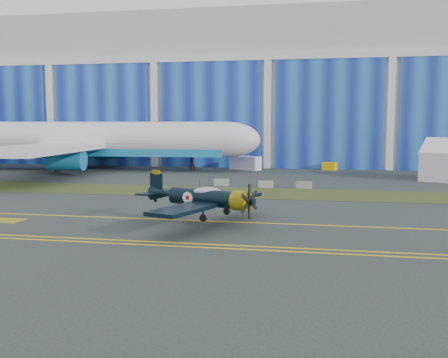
% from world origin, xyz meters
% --- Properties ---
extents(ground, '(260.00, 260.00, 0.00)m').
position_xyz_m(ground, '(0.00, 0.00, 0.00)').
color(ground, '#313737').
rests_on(ground, ground).
extents(grass_median, '(260.00, 10.00, 0.02)m').
position_xyz_m(grass_median, '(0.00, 14.00, 0.02)').
color(grass_median, '#475128').
rests_on(grass_median, ground).
extents(hangar, '(220.00, 45.70, 30.00)m').
position_xyz_m(hangar, '(0.00, 71.79, 14.96)').
color(hangar, silver).
rests_on(hangar, ground).
extents(taxiway_centreline, '(200.00, 0.20, 0.02)m').
position_xyz_m(taxiway_centreline, '(0.00, -5.00, 0.01)').
color(taxiway_centreline, yellow).
rests_on(taxiway_centreline, ground).
extents(edge_line_near, '(80.00, 0.20, 0.02)m').
position_xyz_m(edge_line_near, '(0.00, -14.50, 0.01)').
color(edge_line_near, yellow).
rests_on(edge_line_near, ground).
extents(edge_line_far, '(80.00, 0.20, 0.02)m').
position_xyz_m(edge_line_far, '(0.00, -13.50, 0.01)').
color(edge_line_far, yellow).
rests_on(edge_line_far, ground).
extents(warbird, '(15.47, 16.91, 4.12)m').
position_xyz_m(warbird, '(0.94, -6.86, 2.33)').
color(warbird, black).
rests_on(warbird, ground).
extents(jetliner, '(74.48, 64.47, 24.66)m').
position_xyz_m(jetliner, '(-31.87, 39.35, 12.33)').
color(jetliner, silver).
rests_on(jetliner, ground).
extents(shipping_container, '(6.03, 4.32, 2.43)m').
position_xyz_m(shipping_container, '(-3.53, 45.10, 1.21)').
color(shipping_container, white).
rests_on(shipping_container, ground).
extents(tug, '(2.74, 2.20, 1.39)m').
position_xyz_m(tug, '(11.48, 47.29, 0.69)').
color(tug, '#FFBE03').
rests_on(tug, ground).
extents(barrier_a, '(2.01, 0.65, 0.90)m').
position_xyz_m(barrier_a, '(-3.00, 20.41, 0.45)').
color(barrier_a, '#889A96').
rests_on(barrier_a, ground).
extents(barrier_b, '(2.05, 0.81, 0.90)m').
position_xyz_m(barrier_b, '(3.16, 19.50, 0.45)').
color(barrier_b, gray).
rests_on(barrier_b, ground).
extents(barrier_c, '(2.06, 0.82, 0.90)m').
position_xyz_m(barrier_c, '(8.10, 19.36, 0.45)').
color(barrier_c, gray).
rests_on(barrier_c, ground).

